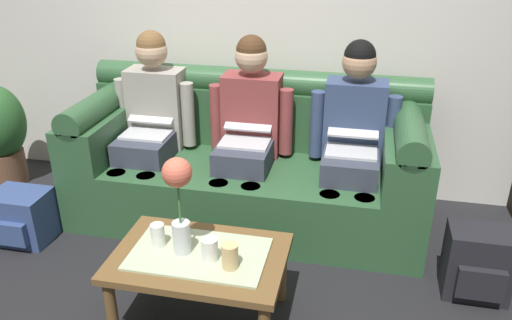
# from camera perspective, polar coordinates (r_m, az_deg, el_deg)

# --- Properties ---
(couch) EXTENTS (2.28, 0.88, 0.96)m
(couch) POSITION_cam_1_polar(r_m,az_deg,el_deg) (3.47, -0.80, -0.53)
(couch) COLOR #2D5633
(couch) RESTS_ON ground_plane
(person_left) EXTENTS (0.56, 0.67, 1.22)m
(person_left) POSITION_cam_1_polar(r_m,az_deg,el_deg) (3.55, -11.50, 4.65)
(person_left) COLOR #383D4C
(person_left) RESTS_ON ground_plane
(person_middle) EXTENTS (0.56, 0.67, 1.22)m
(person_middle) POSITION_cam_1_polar(r_m,az_deg,el_deg) (3.35, -0.85, 3.90)
(person_middle) COLOR #383D4C
(person_middle) RESTS_ON ground_plane
(person_right) EXTENTS (0.56, 0.67, 1.22)m
(person_right) POSITION_cam_1_polar(r_m,az_deg,el_deg) (3.27, 10.70, 2.95)
(person_right) COLOR #383D4C
(person_right) RESTS_ON ground_plane
(coffee_table) EXTENTS (0.84, 0.57, 0.40)m
(coffee_table) POSITION_cam_1_polar(r_m,az_deg,el_deg) (2.58, -6.27, -11.29)
(coffee_table) COLOR brown
(coffee_table) RESTS_ON ground_plane
(flower_vase) EXTENTS (0.14, 0.14, 0.50)m
(flower_vase) POSITION_cam_1_polar(r_m,az_deg,el_deg) (2.40, -8.57, -3.71)
(flower_vase) COLOR silver
(flower_vase) RESTS_ON coffee_table
(cup_near_left) EXTENTS (0.08, 0.08, 0.09)m
(cup_near_left) POSITION_cam_1_polar(r_m,az_deg,el_deg) (2.64, -8.30, -7.81)
(cup_near_left) COLOR #DBB77A
(cup_near_left) RESTS_ON coffee_table
(cup_near_right) EXTENTS (0.08, 0.08, 0.12)m
(cup_near_right) POSITION_cam_1_polar(r_m,az_deg,el_deg) (2.41, -2.91, -10.58)
(cup_near_right) COLOR #DBB77A
(cup_near_right) RESTS_ON coffee_table
(cup_far_center) EXTENTS (0.08, 0.08, 0.11)m
(cup_far_center) POSITION_cam_1_polar(r_m,az_deg,el_deg) (2.47, -5.15, -9.83)
(cup_far_center) COLOR white
(cup_far_center) RESTS_ON coffee_table
(cup_far_left) EXTENTS (0.07, 0.07, 0.12)m
(cup_far_left) POSITION_cam_1_polar(r_m,az_deg,el_deg) (2.60, -10.82, -8.15)
(cup_far_left) COLOR white
(cup_far_left) RESTS_ON coffee_table
(backpack_left) EXTENTS (0.35, 0.31, 0.33)m
(backpack_left) POSITION_cam_1_polar(r_m,az_deg,el_deg) (3.59, -24.49, -5.76)
(backpack_left) COLOR #33477A
(backpack_left) RESTS_ON ground_plane
(backpack_right) EXTENTS (0.34, 0.27, 0.39)m
(backpack_right) POSITION_cam_1_polar(r_m,az_deg,el_deg) (3.05, 23.32, -10.52)
(backpack_right) COLOR black
(backpack_right) RESTS_ON ground_plane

